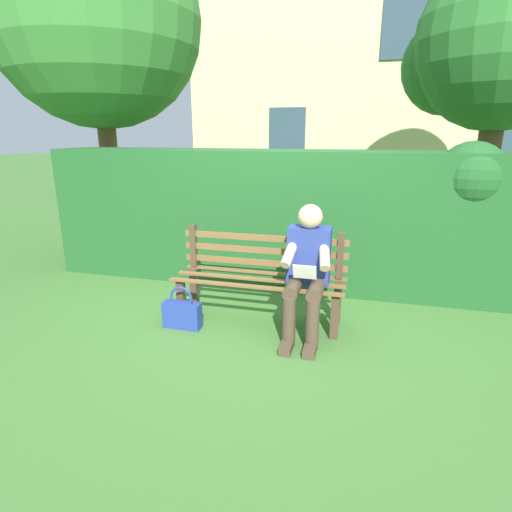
% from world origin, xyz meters
% --- Properties ---
extents(ground, '(60.00, 60.00, 0.00)m').
position_xyz_m(ground, '(0.00, 0.00, 0.00)').
color(ground, '#3D6B2D').
extents(park_bench, '(1.64, 0.47, 0.89)m').
position_xyz_m(park_bench, '(0.00, -0.08, 0.45)').
color(park_bench, '#4C3828').
rests_on(park_bench, ground).
extents(person_seated, '(0.44, 0.73, 1.18)m').
position_xyz_m(person_seated, '(-0.47, 0.10, 0.63)').
color(person_seated, navy).
rests_on(person_seated, ground).
extents(hedge_backdrop, '(6.03, 0.86, 1.71)m').
position_xyz_m(hedge_backdrop, '(-0.18, -1.22, 0.83)').
color(hedge_backdrop, '#1E5123').
rests_on(hedge_backdrop, ground).
extents(tree, '(3.21, 3.06, 4.89)m').
position_xyz_m(tree, '(3.18, -2.40, 3.29)').
color(tree, brown).
rests_on(tree, ground).
extents(building_facade, '(10.04, 2.93, 6.35)m').
position_xyz_m(building_facade, '(-1.46, -8.35, 3.17)').
color(building_facade, beige).
rests_on(building_facade, ground).
extents(handbag, '(0.36, 0.13, 0.41)m').
position_xyz_m(handbag, '(0.67, 0.30, 0.14)').
color(handbag, navy).
rests_on(handbag, ground).
extents(tree_far, '(2.66, 2.53, 4.32)m').
position_xyz_m(tree_far, '(-2.61, -3.81, 2.99)').
color(tree_far, brown).
rests_on(tree_far, ground).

